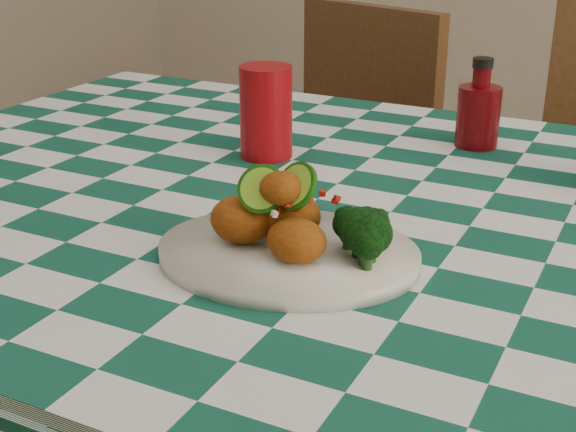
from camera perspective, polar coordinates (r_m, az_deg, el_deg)
The scene contains 6 objects.
plate at distance 0.89m, azimuth 0.00°, elevation -2.75°, with size 0.29×0.23×0.02m, color silver, non-canonical shape.
fried_chicken_pile at distance 0.87m, azimuth -0.20°, elevation 0.43°, with size 0.14×0.10×0.09m, color #A34B0F, non-canonical shape.
broccoli_side at distance 0.85m, azimuth 4.91°, elevation -1.19°, with size 0.07×0.07×0.06m, color black, non-canonical shape.
red_tumbler at distance 1.22m, azimuth -1.58°, elevation 7.40°, with size 0.08×0.08×0.14m, color maroon.
ketchup_bottle at distance 1.30m, azimuth 13.45°, elevation 7.83°, with size 0.07×0.07×0.14m, color #5F0408, non-canonical shape.
wooden_chair_left at distance 1.96m, azimuth 2.00°, elevation 0.93°, with size 0.41×0.43×0.91m, color #472814, non-canonical shape.
Camera 1 is at (0.31, -0.91, 1.17)m, focal length 50.00 mm.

